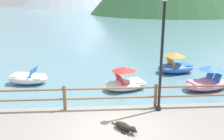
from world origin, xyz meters
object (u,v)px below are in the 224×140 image
at_px(lamp_post, 162,43).
at_px(dog_resting, 125,127).
at_px(pedal_boat_2, 28,78).
at_px(pedal_boat_5, 207,82).
at_px(pedal_boat_0, 126,82).
at_px(pedal_boat_3, 176,66).

height_order(lamp_post, dog_resting, lamp_post).
xyz_separation_m(pedal_boat_2, pedal_boat_5, (9.24, -1.46, 0.08)).
bearing_deg(dog_resting, pedal_boat_2, 127.94).
bearing_deg(pedal_boat_2, dog_resting, -52.06).
relative_size(pedal_boat_2, pedal_boat_5, 0.82).
bearing_deg(pedal_boat_2, pedal_boat_5, -8.97).
bearing_deg(lamp_post, dog_resting, -136.08).
distance_m(pedal_boat_0, pedal_boat_2, 5.28).
height_order(pedal_boat_0, pedal_boat_2, pedal_boat_0).
bearing_deg(pedal_boat_0, pedal_boat_3, 37.75).
xyz_separation_m(pedal_boat_0, pedal_boat_3, (3.43, 2.66, 0.05)).
bearing_deg(lamp_post, pedal_boat_3, 66.38).
relative_size(dog_resting, pedal_boat_5, 0.31).
distance_m(pedal_boat_2, pedal_boat_3, 8.70).
bearing_deg(lamp_post, pedal_boat_0, 104.21).
relative_size(dog_resting, pedal_boat_0, 0.34).
height_order(lamp_post, pedal_boat_2, lamp_post).
xyz_separation_m(lamp_post, dog_resting, (-1.42, -1.37, -2.39)).
height_order(dog_resting, pedal_boat_5, pedal_boat_5).
bearing_deg(pedal_boat_5, pedal_boat_3, 102.84).
height_order(dog_resting, pedal_boat_0, pedal_boat_0).
bearing_deg(pedal_boat_5, lamp_post, -137.29).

